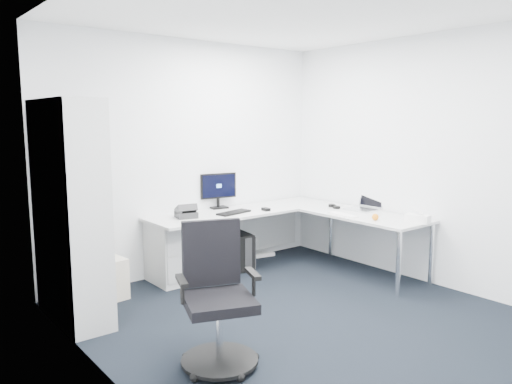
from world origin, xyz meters
TOP-DOWN VIEW (x-y plane):
  - ground at (0.00, 0.00)m, footprint 4.20×4.20m
  - ceiling at (0.00, 0.00)m, footprint 4.20×4.20m
  - wall_back at (0.00, 2.10)m, footprint 3.60×0.02m
  - wall_left at (-1.80, 0.00)m, footprint 0.02×4.20m
  - wall_right at (1.80, 0.00)m, footprint 0.02×4.20m
  - l_desk at (0.55, 1.40)m, footprint 2.46×1.38m
  - drawer_pedestal at (-0.40, 1.88)m, footprint 0.47×0.58m
  - bookshelf at (-1.62, 1.45)m, footprint 0.38×0.98m
  - task_chair at (-1.10, -0.09)m, footprint 0.76×0.76m
  - black_pc_tower at (0.48, 1.79)m, footprint 0.27×0.47m
  - beige_pc_tower at (-1.14, 1.82)m, footprint 0.24×0.45m
  - power_strip at (0.98, 1.99)m, footprint 0.40×0.14m
  - monitor at (0.35, 2.03)m, footprint 0.48×0.22m
  - black_keyboard at (0.30, 1.65)m, footprint 0.46×0.24m
  - mouse at (0.70, 1.55)m, footprint 0.08×0.12m
  - desk_phone at (-0.26, 1.78)m, footprint 0.26×0.26m
  - laptop at (1.60, 0.86)m, footprint 0.37×0.36m
  - white_keyboard at (1.21, 0.79)m, footprint 0.16×0.41m
  - headphones at (1.49, 1.18)m, footprint 0.20×0.24m
  - orange_fruit at (1.25, 0.37)m, footprint 0.07×0.07m
  - tissue_box at (1.51, 0.02)m, footprint 0.17×0.27m

SIDE VIEW (x-z plane):
  - ground at x=0.00m, z-range 0.00..0.00m
  - power_strip at x=0.98m, z-range 0.00..0.04m
  - beige_pc_tower at x=-1.14m, z-range 0.00..0.41m
  - black_pc_tower at x=0.48m, z-range 0.00..0.44m
  - drawer_pedestal at x=-0.40m, z-range 0.00..0.72m
  - l_desk at x=0.55m, z-range 0.00..0.72m
  - task_chair at x=-1.10m, z-range 0.00..1.05m
  - white_keyboard at x=1.21m, z-range 0.72..0.73m
  - black_keyboard at x=0.30m, z-range 0.72..0.74m
  - mouse at x=0.70m, z-range 0.72..0.75m
  - headphones at x=1.49m, z-range 0.72..0.77m
  - orange_fruit at x=1.25m, z-range 0.72..0.79m
  - tissue_box at x=1.51m, z-range 0.72..0.80m
  - desk_phone at x=-0.26m, z-range 0.72..0.87m
  - laptop at x=1.60m, z-range 0.72..0.97m
  - monitor at x=0.35m, z-range 0.72..1.16m
  - bookshelf at x=-1.62m, z-range 0.00..1.97m
  - wall_back at x=0.00m, z-range 0.00..2.70m
  - wall_left at x=-1.80m, z-range 0.00..2.70m
  - wall_right at x=1.80m, z-range 0.00..2.70m
  - ceiling at x=0.00m, z-range 2.70..2.70m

